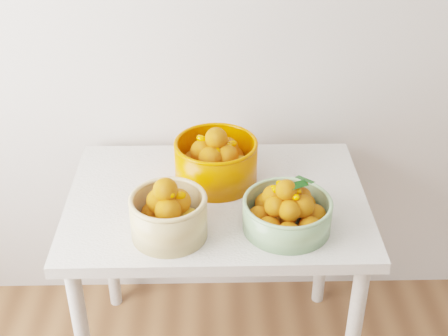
{
  "coord_description": "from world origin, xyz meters",
  "views": [
    {
      "loc": [
        -0.45,
        -0.12,
        1.94
      ],
      "look_at": [
        -0.42,
        1.51,
        0.92
      ],
      "focal_mm": 50.0,
      "sensor_mm": 36.0,
      "label": 1
    }
  ],
  "objects_px": {
    "bowl_green": "(287,211)",
    "table": "(217,220)",
    "bowl_cream": "(169,214)",
    "bowl_orange": "(216,160)"
  },
  "relations": [
    {
      "from": "bowl_green",
      "to": "table",
      "type": "bearing_deg",
      "value": 141.43
    },
    {
      "from": "table",
      "to": "bowl_green",
      "type": "distance_m",
      "value": 0.32
    },
    {
      "from": "bowl_cream",
      "to": "bowl_green",
      "type": "xyz_separation_m",
      "value": [
        0.36,
        0.03,
        -0.02
      ]
    },
    {
      "from": "bowl_cream",
      "to": "bowl_orange",
      "type": "relative_size",
      "value": 0.88
    },
    {
      "from": "bowl_green",
      "to": "bowl_orange",
      "type": "distance_m",
      "value": 0.35
    },
    {
      "from": "bowl_cream",
      "to": "table",
      "type": "bearing_deg",
      "value": 53.79
    },
    {
      "from": "bowl_green",
      "to": "bowl_orange",
      "type": "bearing_deg",
      "value": 128.04
    },
    {
      "from": "bowl_orange",
      "to": "bowl_cream",
      "type": "bearing_deg",
      "value": -115.51
    },
    {
      "from": "bowl_cream",
      "to": "bowl_green",
      "type": "bearing_deg",
      "value": 4.62
    },
    {
      "from": "bowl_cream",
      "to": "bowl_green",
      "type": "height_order",
      "value": "bowl_cream"
    }
  ]
}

